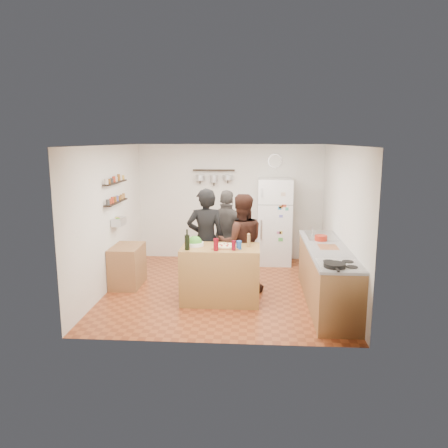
# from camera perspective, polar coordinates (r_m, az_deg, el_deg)

# --- Properties ---
(room_shell) EXTENTS (4.20, 4.20, 4.20)m
(room_shell) POSITION_cam_1_polar(r_m,az_deg,el_deg) (7.85, 0.15, 1.11)
(room_shell) COLOR brown
(room_shell) RESTS_ON ground
(prep_island) EXTENTS (1.25, 0.72, 0.91)m
(prep_island) POSITION_cam_1_polar(r_m,az_deg,el_deg) (7.09, -0.47, -6.58)
(prep_island) COLOR olive
(prep_island) RESTS_ON floor
(pizza_board) EXTENTS (0.42, 0.34, 0.02)m
(pizza_board) POSITION_cam_1_polar(r_m,az_deg,el_deg) (6.94, 0.17, -2.98)
(pizza_board) COLOR brown
(pizza_board) RESTS_ON prep_island
(pizza) EXTENTS (0.34, 0.34, 0.02)m
(pizza) POSITION_cam_1_polar(r_m,az_deg,el_deg) (6.94, 0.17, -2.83)
(pizza) COLOR beige
(pizza) RESTS_ON pizza_board
(salad_bowl) EXTENTS (0.29, 0.29, 0.06)m
(salad_bowl) POSITION_cam_1_polar(r_m,az_deg,el_deg) (7.05, -3.85, -2.62)
(salad_bowl) COLOR white
(salad_bowl) RESTS_ON prep_island
(wine_bottle) EXTENTS (0.08, 0.08, 0.24)m
(wine_bottle) POSITION_cam_1_polar(r_m,az_deg,el_deg) (6.78, -4.84, -2.41)
(wine_bottle) COLOR black
(wine_bottle) RESTS_ON prep_island
(wine_glass_near) EXTENTS (0.08, 0.08, 0.19)m
(wine_glass_near) POSITION_cam_1_polar(r_m,az_deg,el_deg) (6.72, -1.06, -2.71)
(wine_glass_near) COLOR #630811
(wine_glass_near) RESTS_ON prep_island
(wine_glass_far) EXTENTS (0.06, 0.06, 0.15)m
(wine_glass_far) POSITION_cam_1_polar(r_m,az_deg,el_deg) (6.74, 1.26, -2.82)
(wine_glass_far) COLOR #5E0815
(wine_glass_far) RESTS_ON prep_island
(pepper_mill) EXTENTS (0.05, 0.05, 0.17)m
(pepper_mill) POSITION_cam_1_polar(r_m,az_deg,el_deg) (6.98, 3.25, -2.28)
(pepper_mill) COLOR olive
(pepper_mill) RESTS_ON prep_island
(salt_canister) EXTENTS (0.08, 0.08, 0.13)m
(salt_canister) POSITION_cam_1_polar(r_m,az_deg,el_deg) (6.82, 1.96, -2.75)
(salt_canister) COLOR #1B4895
(salt_canister) RESTS_ON prep_island
(person_left) EXTENTS (0.70, 0.51, 1.79)m
(person_left) POSITION_cam_1_polar(r_m,az_deg,el_deg) (7.55, -2.39, -2.04)
(person_left) COLOR black
(person_left) RESTS_ON floor
(person_center) EXTENTS (0.93, 0.79, 1.70)m
(person_center) POSITION_cam_1_polar(r_m,az_deg,el_deg) (7.48, 2.24, -2.52)
(person_center) COLOR black
(person_center) RESTS_ON floor
(person_back) EXTENTS (1.06, 0.60, 1.71)m
(person_back) POSITION_cam_1_polar(r_m,az_deg,el_deg) (7.96, 0.45, -1.67)
(person_back) COLOR #332F2D
(person_back) RESTS_ON floor
(counter_run) EXTENTS (0.63, 2.63, 0.90)m
(counter_run) POSITION_cam_1_polar(r_m,az_deg,el_deg) (7.21, 13.33, -6.63)
(counter_run) COLOR #9E7042
(counter_run) RESTS_ON floor
(stove_top) EXTENTS (0.60, 0.62, 0.02)m
(stove_top) POSITION_cam_1_polar(r_m,az_deg,el_deg) (6.18, 14.91, -5.20)
(stove_top) COLOR white
(stove_top) RESTS_ON counter_run
(skillet) EXTENTS (0.29, 0.29, 0.06)m
(skillet) POSITION_cam_1_polar(r_m,az_deg,el_deg) (6.02, 14.25, -5.23)
(skillet) COLOR black
(skillet) RESTS_ON stove_top
(sink) EXTENTS (0.50, 0.80, 0.03)m
(sink) POSITION_cam_1_polar(r_m,az_deg,el_deg) (7.90, 12.50, -1.56)
(sink) COLOR silver
(sink) RESTS_ON counter_run
(cutting_board) EXTENTS (0.30, 0.40, 0.02)m
(cutting_board) POSITION_cam_1_polar(r_m,az_deg,el_deg) (7.12, 13.44, -3.01)
(cutting_board) COLOR #995B37
(cutting_board) RESTS_ON counter_run
(red_bowl) EXTENTS (0.21, 0.21, 0.09)m
(red_bowl) POSITION_cam_1_polar(r_m,az_deg,el_deg) (7.53, 12.55, -1.80)
(red_bowl) COLOR #A12212
(red_bowl) RESTS_ON counter_run
(fridge) EXTENTS (0.70, 0.68, 1.80)m
(fridge) POSITION_cam_1_polar(r_m,az_deg,el_deg) (9.25, 6.60, 0.33)
(fridge) COLOR white
(fridge) RESTS_ON floor
(wall_clock) EXTENTS (0.30, 0.03, 0.30)m
(wall_clock) POSITION_cam_1_polar(r_m,az_deg,el_deg) (9.43, 6.68, 8.19)
(wall_clock) COLOR silver
(wall_clock) RESTS_ON back_wall
(spice_shelf_lower) EXTENTS (0.12, 1.00, 0.02)m
(spice_shelf_lower) POSITION_cam_1_polar(r_m,az_deg,el_deg) (7.99, -13.90, 2.78)
(spice_shelf_lower) COLOR black
(spice_shelf_lower) RESTS_ON left_wall
(spice_shelf_upper) EXTENTS (0.12, 1.00, 0.02)m
(spice_shelf_upper) POSITION_cam_1_polar(r_m,az_deg,el_deg) (7.95, -14.02, 5.28)
(spice_shelf_upper) COLOR black
(spice_shelf_upper) RESTS_ON left_wall
(produce_basket) EXTENTS (0.18, 0.35, 0.14)m
(produce_basket) POSITION_cam_1_polar(r_m,az_deg,el_deg) (8.04, -13.58, 0.31)
(produce_basket) COLOR silver
(produce_basket) RESTS_ON left_wall
(side_table) EXTENTS (0.50, 0.80, 0.73)m
(side_table) POSITION_cam_1_polar(r_m,az_deg,el_deg) (8.06, -12.50, -5.35)
(side_table) COLOR #A16A43
(side_table) RESTS_ON floor
(pot_rack) EXTENTS (0.90, 0.04, 0.04)m
(pot_rack) POSITION_cam_1_polar(r_m,az_deg,el_deg) (9.39, -1.33, 7.03)
(pot_rack) COLOR black
(pot_rack) RESTS_ON back_wall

